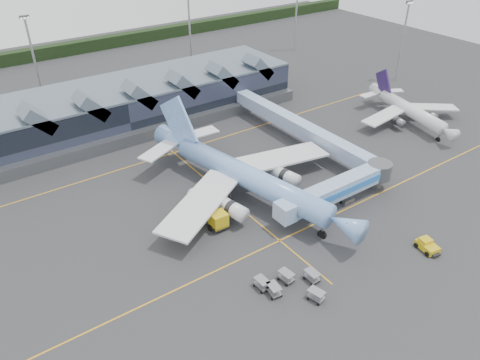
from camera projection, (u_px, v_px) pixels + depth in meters
ground at (251, 216)px, 81.09m from camera, size 260.00×260.00×0.00m
taxi_stripes at (219, 190)px, 88.02m from camera, size 120.00×60.00×0.01m
tree_line_far at (57, 51)px, 156.26m from camera, size 260.00×4.00×4.00m
terminal at (113, 108)px, 108.85m from camera, size 90.00×22.25×12.52m
light_masts at (178, 42)px, 128.18m from camera, size 132.40×42.56×22.45m
main_airliner at (243, 175)px, 84.15m from camera, size 40.58×47.34×15.30m
regional_jet at (409, 109)px, 112.06m from camera, size 26.36×29.27×10.13m
jet_bridge at (343, 187)px, 82.36m from camera, size 26.30×4.54×5.44m
fuel_truck at (206, 207)px, 79.87m from camera, size 3.31×10.76×3.60m
pushback_tug at (427, 246)px, 73.28m from camera, size 3.02×4.22×1.75m
baggage_carts at (290, 284)px, 66.10m from camera, size 8.44×8.51×1.60m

